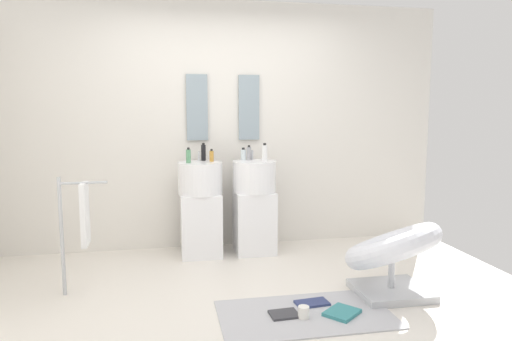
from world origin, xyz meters
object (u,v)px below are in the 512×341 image
(soap_bottle_clear, at_px, (243,154))
(soap_bottle_amber, at_px, (212,156))
(towel_rack, at_px, (81,217))
(soap_bottle_green, at_px, (188,156))
(soap_bottle_grey, at_px, (249,153))
(pedestal_sink_left, at_px, (201,207))
(soap_bottle_black, at_px, (203,152))
(lounge_chair, at_px, (392,252))
(coffee_mug, at_px, (304,312))
(magazine_charcoal, at_px, (284,314))
(soap_bottle_white, at_px, (265,153))
(pedestal_sink_right, at_px, (254,205))
(magazine_teal, at_px, (342,313))
(magazine_navy, at_px, (312,303))

(soap_bottle_clear, bearing_deg, soap_bottle_amber, -167.59)
(towel_rack, bearing_deg, soap_bottle_green, 41.54)
(soap_bottle_grey, distance_m, soap_bottle_clear, 0.06)
(pedestal_sink_left, bearing_deg, soap_bottle_clear, 13.50)
(towel_rack, bearing_deg, soap_bottle_black, 42.63)
(towel_rack, bearing_deg, lounge_chair, -11.68)
(pedestal_sink_left, distance_m, coffee_mug, 1.78)
(pedestal_sink_left, xyz_separation_m, magazine_charcoal, (0.47, -1.55, -0.48))
(magazine_charcoal, height_order, soap_bottle_white, soap_bottle_white)
(lounge_chair, distance_m, soap_bottle_clear, 1.84)
(pedestal_sink_right, bearing_deg, soap_bottle_black, 164.57)
(pedestal_sink_left, relative_size, soap_bottle_grey, 6.83)
(towel_rack, bearing_deg, soap_bottle_grey, 31.45)
(soap_bottle_white, bearing_deg, towel_rack, -155.27)
(towel_rack, bearing_deg, magazine_teal, -22.74)
(lounge_chair, bearing_deg, magazine_teal, -151.20)
(magazine_charcoal, distance_m, soap_bottle_black, 2.02)
(magazine_charcoal, bearing_deg, magazine_teal, -12.29)
(pedestal_sink_right, relative_size, magazine_navy, 4.25)
(lounge_chair, distance_m, soap_bottle_black, 2.11)
(magazine_navy, relative_size, coffee_mug, 2.94)
(soap_bottle_green, distance_m, soap_bottle_amber, 0.25)
(coffee_mug, xyz_separation_m, soap_bottle_clear, (-0.14, 1.73, 0.96))
(pedestal_sink_right, height_order, lounge_chair, pedestal_sink_right)
(towel_rack, relative_size, soap_bottle_grey, 6.17)
(coffee_mug, relative_size, soap_bottle_white, 0.45)
(towel_rack, distance_m, magazine_navy, 1.92)
(lounge_chair, bearing_deg, soap_bottle_white, 121.32)
(magazine_teal, bearing_deg, soap_bottle_white, 58.93)
(soap_bottle_grey, bearing_deg, lounge_chair, -57.86)
(towel_rack, height_order, soap_bottle_white, soap_bottle_white)
(soap_bottle_grey, xyz_separation_m, soap_bottle_white, (0.13, -0.17, 0.02))
(pedestal_sink_right, distance_m, lounge_chair, 1.59)
(magazine_navy, height_order, soap_bottle_amber, soap_bottle_amber)
(soap_bottle_black, xyz_separation_m, soap_bottle_white, (0.60, -0.21, 0.00))
(soap_bottle_black, distance_m, soap_bottle_amber, 0.13)
(soap_bottle_grey, height_order, soap_bottle_clear, soap_bottle_grey)
(towel_rack, height_order, magazine_navy, towel_rack)
(soap_bottle_black, bearing_deg, lounge_chair, -47.08)
(magazine_navy, distance_m, soap_bottle_white, 1.68)
(pedestal_sink_right, xyz_separation_m, magazine_navy, (0.17, -1.40, -0.48))
(pedestal_sink_right, relative_size, coffee_mug, 12.50)
(soap_bottle_grey, bearing_deg, pedestal_sink_left, -168.96)
(pedestal_sink_right, relative_size, magazine_teal, 4.39)
(lounge_chair, relative_size, coffee_mug, 13.08)
(magazine_charcoal, height_order, soap_bottle_grey, soap_bottle_grey)
(pedestal_sink_right, xyz_separation_m, soap_bottle_white, (0.09, -0.07, 0.54))
(magazine_charcoal, bearing_deg, towel_rack, 150.14)
(soap_bottle_clear, xyz_separation_m, soap_bottle_amber, (-0.34, -0.07, -0.00))
(magazine_teal, bearing_deg, pedestal_sink_left, 78.83)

